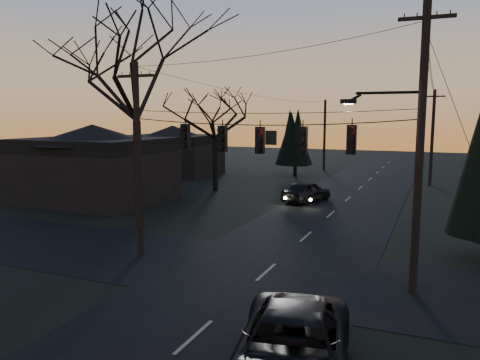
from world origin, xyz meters
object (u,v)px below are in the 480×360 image
at_px(utility_pole_far_r, 430,185).
at_px(utility_pole_far_l, 324,170).
at_px(suv_near, 292,351).
at_px(utility_pole_left, 141,255).
at_px(sedan_oncoming_a, 307,191).
at_px(bare_tree_left, 135,76).
at_px(utility_pole_right, 412,293).

bearing_deg(utility_pole_far_r, utility_pole_far_l, 145.18).
bearing_deg(utility_pole_far_r, suv_near, -93.75).
bearing_deg(utility_pole_far_r, utility_pole_left, -112.33).
bearing_deg(utility_pole_far_r, sedan_oncoming_a, -123.13).
xyz_separation_m(utility_pole_left, bare_tree_left, (-3.19, 4.46, 8.33)).
distance_m(utility_pole_left, bare_tree_left, 9.97).
bearing_deg(bare_tree_left, suv_near, -43.11).
distance_m(utility_pole_right, sedan_oncoming_a, 17.62).
relative_size(utility_pole_left, utility_pole_far_l, 1.06).
relative_size(utility_pole_far_r, bare_tree_left, 0.71).
distance_m(utility_pole_far_l, sedan_oncoming_a, 20.66).
relative_size(utility_pole_far_r, suv_near, 1.47).
xyz_separation_m(suv_near, sedan_oncoming_a, (-5.76, 22.78, -0.03)).
relative_size(utility_pole_right, sedan_oncoming_a, 2.20).
height_order(utility_pole_left, bare_tree_left, bare_tree_left).
distance_m(utility_pole_right, utility_pole_far_l, 37.79).
bearing_deg(utility_pole_far_l, bare_tree_left, -95.77).
bearing_deg(utility_pole_right, utility_pole_left, 180.00).
bearing_deg(sedan_oncoming_a, suv_near, 121.10).
distance_m(utility_pole_far_l, bare_tree_left, 32.78).
height_order(utility_pole_right, utility_pole_left, utility_pole_right).
height_order(utility_pole_right, suv_near, utility_pole_right).
xyz_separation_m(utility_pole_far_r, sedan_oncoming_a, (-8.06, -12.36, 0.78)).
height_order(utility_pole_right, bare_tree_left, bare_tree_left).
relative_size(utility_pole_right, utility_pole_far_r, 1.18).
bearing_deg(utility_pole_right, utility_pole_far_l, 107.72).
relative_size(utility_pole_far_l, suv_near, 1.38).
bearing_deg(utility_pole_far_l, utility_pole_right, -72.28).
bearing_deg(bare_tree_left, utility_pole_far_l, 84.23).
bearing_deg(sedan_oncoming_a, utility_pole_right, 134.17).
height_order(utility_pole_left, sedan_oncoming_a, utility_pole_left).
height_order(utility_pole_far_l, suv_near, utility_pole_far_l).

